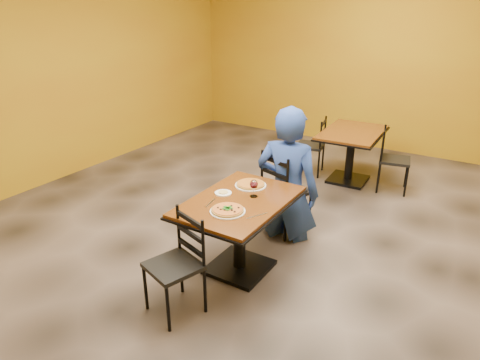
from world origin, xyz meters
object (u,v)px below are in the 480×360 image
Objects in this scene: chair_main_far at (286,191)px; side_plate at (223,193)px; table_second at (351,145)px; chair_second_right at (395,160)px; pizza_main at (228,210)px; plate_main at (228,211)px; plate_far at (251,185)px; diner at (288,174)px; chair_second_left at (310,146)px; table_main at (239,218)px; pizza_far at (251,184)px; wine_glass at (254,188)px; chair_main_near at (173,267)px.

side_plate is (-0.22, -0.92, 0.28)m from chair_main_far.
chair_second_right reaches higher than table_second.
plate_main is at bearing 0.00° from pizza_main.
chair_second_right reaches higher than plate_far.
plate_far is (-0.23, -2.41, 0.20)m from table_second.
plate_main is at bearing -50.29° from side_plate.
diner reaches higher than pizza_main.
chair_second_left is 0.98× the size of chair_second_right.
table_main is at bearing -10.54° from side_plate.
plate_main is at bearing -92.16° from table_second.
diner is 1.12m from pizza_main.
table_second is at bearing 78.16° from chair_second_right.
side_plate is (-0.13, -0.29, -0.02)m from pizza_far.
table_second is at bearing 78.56° from chair_second_left.
wine_glass is at bearing -91.78° from table_second.
plate_main is (0.03, -1.22, 0.28)m from chair_main_far.
chair_second_right is at bearing 76.28° from pizza_main.
table_main is at bearing -76.91° from pizza_far.
pizza_main is at bearing -78.55° from pizza_far.
wine_glass is at bearing 153.13° from chair_second_right.
pizza_far is (-0.85, -2.41, 0.34)m from chair_second_right.
chair_main_near reaches higher than pizza_main.
chair_second_right is 5.45× the size of side_plate.
side_plate is (-0.98, -2.70, 0.32)m from chair_second_right.
pizza_far is (0.38, -2.41, 0.34)m from chair_second_left.
table_second is 3.89× the size of plate_far.
table_second is 3.01m from pizza_main.
wine_glass reaches higher than chair_second_right.
diner is at bearing 89.94° from wine_glass.
plate_far is 0.02m from pizza_far.
plate_main is at bearing -78.55° from plate_far.
chair_second_right is 2.81× the size of plate_far.
chair_second_left reaches higher than side_plate.
plate_main is (0.04, -0.26, 0.20)m from table_main.
plate_main is at bearing 80.53° from diner.
chair_main_near is (-0.13, -0.80, -0.12)m from table_main.
plate_far reaches higher than table_main.
plate_far is (-0.12, 0.59, 0.00)m from plate_main.
chair_main_far is 1.25m from pizza_main.
wine_glass is (-0.70, -2.61, 0.40)m from chair_second_right.
pizza_main reaches higher than side_plate.
diner is at bearing 71.09° from side_plate.
table_second is 1.89m from diner.
chair_main_far is at bearing 81.38° from pizza_far.
chair_second_right is (1.24, 0.00, 0.01)m from chair_second_left.
pizza_main reaches higher than plate_main.
pizza_main reaches higher than table_main.
table_main is 1.43× the size of chair_second_left.
chair_main_far is 0.99m from side_plate.
table_second is at bearing 87.84° from plate_main.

